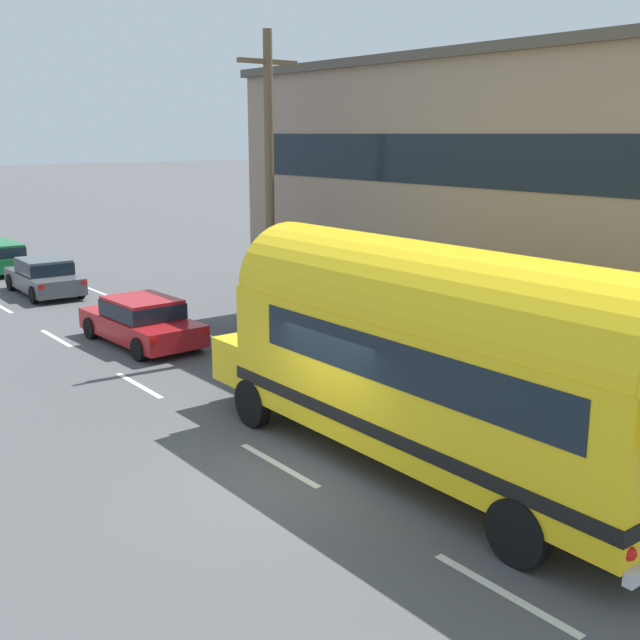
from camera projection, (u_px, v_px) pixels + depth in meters
name	position (u px, v px, depth m)	size (l,w,h in m)	color
ground_plane	(299.00, 477.00, 13.89)	(300.00, 300.00, 0.00)	#4C4C4F
lane_markings	(130.00, 321.00, 25.38)	(3.88, 80.00, 0.01)	silver
roadside_building	(619.00, 207.00, 21.79)	(12.56, 19.02, 7.84)	gray
utility_pole	(270.00, 191.00, 20.88)	(1.80, 0.24, 8.50)	brown
painted_bus	(452.00, 355.00, 13.11)	(2.62, 11.35, 4.12)	yellow
car_lead	(142.00, 319.00, 22.45)	(2.08, 4.55, 1.37)	#A5191E
car_second	(44.00, 275.00, 29.48)	(2.00, 4.48, 1.37)	#474C51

